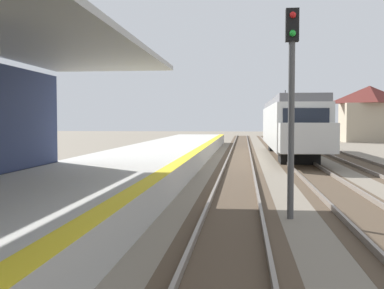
# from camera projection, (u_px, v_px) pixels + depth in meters

# --- Properties ---
(station_platform) EXTENTS (5.00, 80.00, 0.91)m
(station_platform) POSITION_uv_depth(u_px,v_px,m) (83.00, 189.00, 14.26)
(station_platform) COLOR #B7B5AD
(station_platform) RESTS_ON ground
(track_pair_nearest_platform) EXTENTS (2.34, 120.00, 0.16)m
(track_pair_nearest_platform) POSITION_uv_depth(u_px,v_px,m) (236.00, 186.00, 17.79)
(track_pair_nearest_platform) COLOR #4C3D2D
(track_pair_nearest_platform) RESTS_ON ground
(track_pair_middle) EXTENTS (2.34, 120.00, 0.16)m
(track_pair_middle) POSITION_uv_depth(u_px,v_px,m) (332.00, 188.00, 17.43)
(track_pair_middle) COLOR #4C3D2D
(track_pair_middle) RESTS_ON ground
(approaching_train) EXTENTS (2.93, 19.60, 4.76)m
(approaching_train) POSITION_uv_depth(u_px,v_px,m) (290.00, 124.00, 33.32)
(approaching_train) COLOR silver
(approaching_train) RESTS_ON ground
(rail_signal_post) EXTENTS (0.32, 0.34, 5.20)m
(rail_signal_post) POSITION_uv_depth(u_px,v_px,m) (292.00, 91.00, 12.05)
(rail_signal_post) COLOR #4C4C4C
(rail_signal_post) RESTS_ON ground
(distant_trackside_house) EXTENTS (6.60, 5.28, 6.40)m
(distant_trackside_house) POSITION_uv_depth(u_px,v_px,m) (369.00, 113.00, 55.70)
(distant_trackside_house) COLOR tan
(distant_trackside_house) RESTS_ON ground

